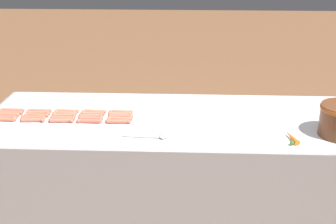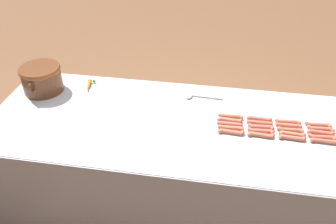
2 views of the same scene
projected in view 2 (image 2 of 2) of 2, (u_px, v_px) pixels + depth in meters
ground_plane at (175, 205)px, 2.66m from camera, size 20.00×20.00×0.00m
griddle_counter at (175, 168)px, 2.41m from camera, size 0.96×2.46×0.83m
hot_dog_1 at (324, 141)px, 2.00m from camera, size 0.03×0.16×0.03m
hot_dog_2 at (292, 138)px, 2.02m from camera, size 0.04×0.16×0.03m
hot_dog_3 at (261, 135)px, 2.04m from camera, size 0.04×0.16×0.03m
hot_dog_4 at (231, 132)px, 2.07m from camera, size 0.04×0.16×0.03m
hot_dog_6 at (322, 137)px, 2.03m from camera, size 0.04×0.16×0.03m
hot_dog_7 at (292, 134)px, 2.05m from camera, size 0.04×0.16×0.03m
hot_dog_8 at (261, 131)px, 2.08m from camera, size 0.04×0.16×0.03m
hot_dog_9 at (231, 128)px, 2.10m from camera, size 0.03×0.16×0.03m
hot_dog_11 at (321, 133)px, 2.06m from camera, size 0.03×0.16×0.03m
hot_dog_12 at (290, 130)px, 2.08m from camera, size 0.03×0.16×0.03m
hot_dog_13 at (261, 127)px, 2.11m from camera, size 0.04×0.16×0.03m
hot_dog_14 at (230, 124)px, 2.13m from camera, size 0.03×0.16×0.03m
hot_dog_16 at (321, 129)px, 2.09m from camera, size 0.04×0.16×0.03m
hot_dog_17 at (289, 126)px, 2.12m from camera, size 0.03×0.16×0.03m
hot_dog_18 at (260, 123)px, 2.14m from camera, size 0.03×0.16×0.03m
hot_dog_19 at (230, 120)px, 2.16m from camera, size 0.04×0.16×0.03m
hot_dog_21 at (318, 125)px, 2.12m from camera, size 0.04×0.16×0.03m
hot_dog_22 at (288, 122)px, 2.15m from camera, size 0.04×0.16×0.03m
hot_dog_23 at (259, 119)px, 2.17m from camera, size 0.03×0.16×0.03m
hot_dog_24 at (231, 116)px, 2.20m from camera, size 0.03×0.16×0.03m
bean_pot at (41, 77)px, 2.41m from camera, size 0.36×0.29×0.19m
serving_spoon at (195, 96)px, 2.39m from camera, size 0.07×0.27×0.02m
carrot at (89, 86)px, 2.48m from camera, size 0.18×0.06×0.03m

